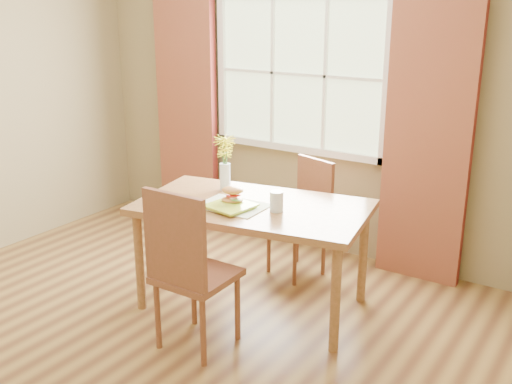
{
  "coord_description": "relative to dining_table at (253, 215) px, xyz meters",
  "views": [
    {
      "loc": [
        2.47,
        -2.53,
        2.08
      ],
      "look_at": [
        0.39,
        0.63,
        0.87
      ],
      "focal_mm": 42.0,
      "sensor_mm": 36.0,
      "label": 1
    }
  ],
  "objects": [
    {
      "name": "plate",
      "position": [
        -0.07,
        -0.17,
        0.09
      ],
      "size": [
        0.32,
        0.32,
        0.01
      ],
      "primitive_type": "cube",
      "rotation": [
        0.0,
        0.0,
        -0.15
      ],
      "color": "#A8C832",
      "rests_on": "placemat"
    },
    {
      "name": "water_glass",
      "position": [
        0.21,
        -0.03,
        0.14
      ],
      "size": [
        0.09,
        0.09,
        0.14
      ],
      "color": "silver",
      "rests_on": "dining_table"
    },
    {
      "name": "placemat",
      "position": [
        -0.09,
        -0.11,
        0.08
      ],
      "size": [
        0.46,
        0.34,
        0.01
      ],
      "primitive_type": "cube",
      "rotation": [
        0.0,
        0.0,
        0.03
      ],
      "color": "#E5F1CC",
      "rests_on": "dining_table"
    },
    {
      "name": "chair_near",
      "position": [
        0.0,
        -0.71,
        -0.1
      ],
      "size": [
        0.44,
        0.44,
        1.05
      ],
      "rotation": [
        0.0,
        0.0,
        0.0
      ],
      "color": "brown",
      "rests_on": "room"
    },
    {
      "name": "dining_table",
      "position": [
        0.0,
        0.0,
        0.0
      ],
      "size": [
        1.69,
        1.14,
        0.76
      ],
      "rotation": [
        0.0,
        0.0,
        0.18
      ],
      "color": "#945F38",
      "rests_on": "room"
    },
    {
      "name": "flower_vase",
      "position": [
        -0.35,
        0.16,
        0.33
      ],
      "size": [
        0.16,
        0.16,
        0.4
      ],
      "color": "silver",
      "rests_on": "dining_table"
    },
    {
      "name": "window",
      "position": [
        -0.33,
        1.19,
        0.82
      ],
      "size": [
        1.62,
        0.06,
        1.32
      ],
      "color": "#B3C796",
      "rests_on": "room"
    },
    {
      "name": "curtain_right",
      "position": [
        0.82,
        1.1,
        0.42
      ],
      "size": [
        0.65,
        0.08,
        2.2
      ],
      "primitive_type": "cube",
      "color": "maroon",
      "rests_on": "room"
    },
    {
      "name": "room",
      "position": [
        -0.33,
        -0.68,
        0.67
      ],
      "size": [
        4.24,
        3.84,
        2.74
      ],
      "color": "olive",
      "rests_on": "ground"
    },
    {
      "name": "curtain_left",
      "position": [
        -1.48,
        1.1,
        0.42
      ],
      "size": [
        0.65,
        0.08,
        2.2
      ],
      "primitive_type": "cube",
      "color": "maroon",
      "rests_on": "room"
    },
    {
      "name": "croissant_sandwich",
      "position": [
        -0.1,
        -0.1,
        0.15
      ],
      "size": [
        0.18,
        0.15,
        0.12
      ],
      "rotation": [
        0.0,
        0.0,
        0.37
      ],
      "color": "#DB994A",
      "rests_on": "plate"
    },
    {
      "name": "chair_far",
      "position": [
        0.02,
        0.7,
        -0.18
      ],
      "size": [
        0.48,
        0.48,
        0.91
      ],
      "rotation": [
        0.0,
        0.0,
        -0.31
      ],
      "color": "brown",
      "rests_on": "room"
    }
  ]
}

